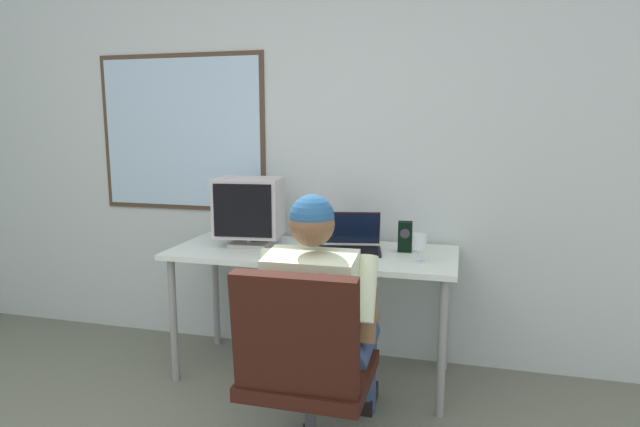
{
  "coord_description": "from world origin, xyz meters",
  "views": [
    {
      "loc": [
        1.03,
        -0.94,
        1.48
      ],
      "look_at": [
        0.37,
        1.54,
        1.04
      ],
      "focal_mm": 30.21,
      "sensor_mm": 36.0,
      "label": 1
    }
  ],
  "objects_px": {
    "desk": "(313,262)",
    "office_chair": "(304,362)",
    "desk_speaker": "(405,237)",
    "laptop": "(349,240)",
    "wine_glass": "(419,243)",
    "person_seated": "(320,317)",
    "crt_monitor": "(249,208)"
  },
  "relations": [
    {
      "from": "desk",
      "to": "office_chair",
      "type": "bearing_deg",
      "value": -76.52
    },
    {
      "from": "office_chair",
      "to": "desk_speaker",
      "type": "distance_m",
      "value": 1.11
    },
    {
      "from": "laptop",
      "to": "desk_speaker",
      "type": "bearing_deg",
      "value": 8.25
    },
    {
      "from": "desk",
      "to": "wine_glass",
      "type": "relative_size",
      "value": 10.77
    },
    {
      "from": "person_seated",
      "to": "desk_speaker",
      "type": "relative_size",
      "value": 6.95
    },
    {
      "from": "crt_monitor",
      "to": "desk",
      "type": "bearing_deg",
      "value": -3.27
    },
    {
      "from": "laptop",
      "to": "wine_glass",
      "type": "distance_m",
      "value": 0.45
    },
    {
      "from": "wine_glass",
      "to": "office_chair",
      "type": "bearing_deg",
      "value": -116.01
    },
    {
      "from": "wine_glass",
      "to": "desk_speaker",
      "type": "distance_m",
      "value": 0.24
    },
    {
      "from": "office_chair",
      "to": "laptop",
      "type": "relative_size",
      "value": 2.25
    },
    {
      "from": "laptop",
      "to": "desk_speaker",
      "type": "height_order",
      "value": "laptop"
    },
    {
      "from": "crt_monitor",
      "to": "desk_speaker",
      "type": "xyz_separation_m",
      "value": [
        0.9,
        0.08,
        -0.14
      ]
    },
    {
      "from": "desk_speaker",
      "to": "wine_glass",
      "type": "bearing_deg",
      "value": -66.36
    },
    {
      "from": "office_chair",
      "to": "person_seated",
      "type": "relative_size",
      "value": 0.78
    },
    {
      "from": "desk",
      "to": "crt_monitor",
      "type": "distance_m",
      "value": 0.49
    },
    {
      "from": "desk",
      "to": "office_chair",
      "type": "height_order",
      "value": "office_chair"
    },
    {
      "from": "person_seated",
      "to": "desk_speaker",
      "type": "xyz_separation_m",
      "value": [
        0.3,
        0.75,
        0.23
      ]
    },
    {
      "from": "person_seated",
      "to": "laptop",
      "type": "xyz_separation_m",
      "value": [
        -0.02,
        0.7,
        0.2
      ]
    },
    {
      "from": "person_seated",
      "to": "crt_monitor",
      "type": "xyz_separation_m",
      "value": [
        -0.61,
        0.67,
        0.37
      ]
    },
    {
      "from": "desk",
      "to": "person_seated",
      "type": "bearing_deg",
      "value": -71.6
    },
    {
      "from": "crt_monitor",
      "to": "laptop",
      "type": "xyz_separation_m",
      "value": [
        0.59,
        0.04,
        -0.17
      ]
    },
    {
      "from": "desk_speaker",
      "to": "office_chair",
      "type": "bearing_deg",
      "value": -106.03
    },
    {
      "from": "person_seated",
      "to": "crt_monitor",
      "type": "relative_size",
      "value": 2.94
    },
    {
      "from": "laptop",
      "to": "wine_glass",
      "type": "xyz_separation_m",
      "value": [
        0.41,
        -0.18,
        0.05
      ]
    },
    {
      "from": "wine_glass",
      "to": "desk_speaker",
      "type": "relative_size",
      "value": 0.88
    },
    {
      "from": "office_chair",
      "to": "wine_glass",
      "type": "xyz_separation_m",
      "value": [
        0.39,
        0.8,
        0.34
      ]
    },
    {
      "from": "desk",
      "to": "desk_speaker",
      "type": "bearing_deg",
      "value": 11.67
    },
    {
      "from": "desk",
      "to": "crt_monitor",
      "type": "xyz_separation_m",
      "value": [
        -0.39,
        0.02,
        0.29
      ]
    },
    {
      "from": "person_seated",
      "to": "laptop",
      "type": "height_order",
      "value": "person_seated"
    },
    {
      "from": "laptop",
      "to": "person_seated",
      "type": "bearing_deg",
      "value": -88.71
    },
    {
      "from": "desk",
      "to": "laptop",
      "type": "relative_size",
      "value": 3.94
    },
    {
      "from": "wine_glass",
      "to": "crt_monitor",
      "type": "bearing_deg",
      "value": 172.17
    }
  ]
}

